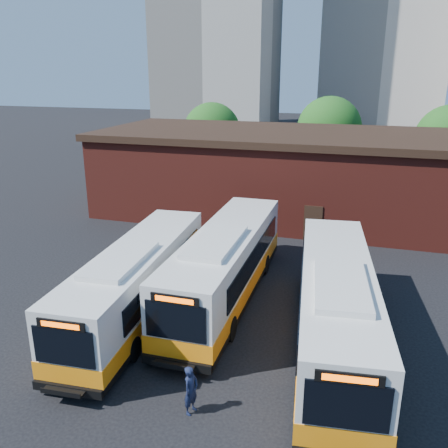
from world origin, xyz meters
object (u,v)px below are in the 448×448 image
(bus_midwest, at_px, (137,284))
(transit_worker, at_px, (191,390))
(bus_mideast, at_px, (225,267))
(bus_east, at_px, (335,310))

(bus_midwest, height_order, transit_worker, bus_midwest)
(bus_mideast, height_order, bus_east, bus_mideast)
(bus_midwest, xyz_separation_m, bus_east, (8.84, -0.06, 0.09))
(bus_midwest, relative_size, bus_mideast, 0.95)
(bus_midwest, relative_size, bus_east, 0.95)
(bus_midwest, bearing_deg, bus_mideast, 36.12)
(bus_midwest, relative_size, transit_worker, 7.51)
(bus_east, bearing_deg, bus_midwest, 172.81)
(bus_mideast, relative_size, bus_east, 0.99)
(bus_east, height_order, transit_worker, bus_east)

